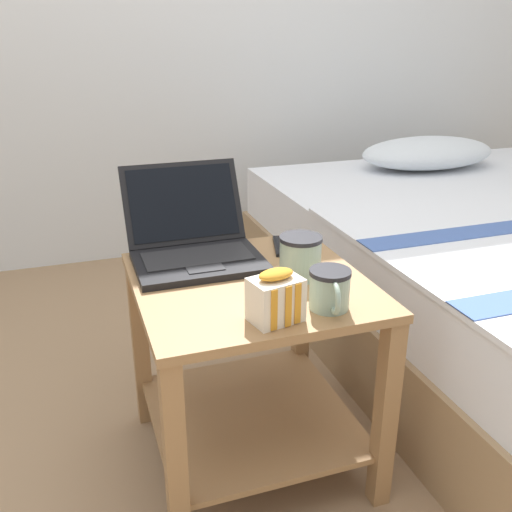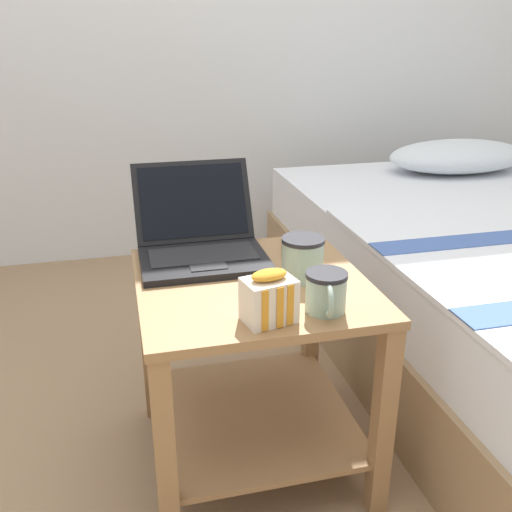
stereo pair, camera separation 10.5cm
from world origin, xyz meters
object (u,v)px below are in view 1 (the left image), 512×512
mug_front_left (301,254)px  cell_phone (288,246)px  laptop (194,242)px  mug_front_right (330,287)px  snack_bag (276,298)px

mug_front_left → cell_phone: mug_front_left is taller
laptop → mug_front_left: (0.22, -0.20, 0.01)m
mug_front_right → cell_phone: mug_front_right is taller
mug_front_left → mug_front_right: (-0.01, -0.18, -0.01)m
mug_front_left → snack_bag: size_ratio=1.06×
snack_bag → cell_phone: size_ratio=0.73×
snack_bag → cell_phone: (0.18, 0.39, -0.05)m
mug_front_left → snack_bag: 0.24m
laptop → cell_phone: laptop is taller
mug_front_right → snack_bag: 0.13m
mug_front_left → mug_front_right: bearing=-92.7°
cell_phone → snack_bag: bearing=-115.3°
mug_front_left → cell_phone: size_ratio=0.78×
mug_front_right → mug_front_left: bearing=87.3°
laptop → mug_front_left: size_ratio=2.77×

